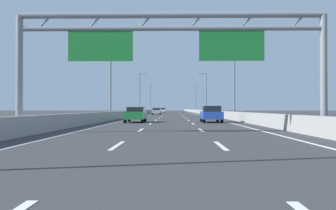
% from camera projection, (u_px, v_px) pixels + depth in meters
% --- Properties ---
extents(ground_plane, '(260.00, 260.00, 0.00)m').
position_uv_depth(ground_plane, '(173.00, 113.00, 99.96)').
color(ground_plane, '#38383A').
extents(lane_dash_left_1, '(0.16, 3.00, 0.01)m').
position_uv_depth(lane_dash_left_1, '(117.00, 145.00, 12.50)').
color(lane_dash_left_1, white).
rests_on(lane_dash_left_1, ground_plane).
extents(lane_dash_left_2, '(0.16, 3.00, 0.01)m').
position_uv_depth(lane_dash_left_2, '(141.00, 130.00, 21.50)').
color(lane_dash_left_2, white).
rests_on(lane_dash_left_2, ground_plane).
extents(lane_dash_left_3, '(0.16, 3.00, 0.01)m').
position_uv_depth(lane_dash_left_3, '(151.00, 124.00, 30.50)').
color(lane_dash_left_3, white).
rests_on(lane_dash_left_3, ground_plane).
extents(lane_dash_left_4, '(0.16, 3.00, 0.01)m').
position_uv_depth(lane_dash_left_4, '(156.00, 120.00, 39.50)').
color(lane_dash_left_4, white).
rests_on(lane_dash_left_4, ground_plane).
extents(lane_dash_left_5, '(0.16, 3.00, 0.01)m').
position_uv_depth(lane_dash_left_5, '(159.00, 118.00, 48.50)').
color(lane_dash_left_5, white).
rests_on(lane_dash_left_5, ground_plane).
extents(lane_dash_left_6, '(0.16, 3.00, 0.01)m').
position_uv_depth(lane_dash_left_6, '(161.00, 117.00, 57.49)').
color(lane_dash_left_6, white).
rests_on(lane_dash_left_6, ground_plane).
extents(lane_dash_left_7, '(0.16, 3.00, 0.01)m').
position_uv_depth(lane_dash_left_7, '(163.00, 115.00, 66.49)').
color(lane_dash_left_7, white).
rests_on(lane_dash_left_7, ground_plane).
extents(lane_dash_left_8, '(0.16, 3.00, 0.01)m').
position_uv_depth(lane_dash_left_8, '(164.00, 115.00, 75.49)').
color(lane_dash_left_8, white).
rests_on(lane_dash_left_8, ground_plane).
extents(lane_dash_left_9, '(0.16, 3.00, 0.01)m').
position_uv_depth(lane_dash_left_9, '(165.00, 114.00, 84.49)').
color(lane_dash_left_9, white).
rests_on(lane_dash_left_9, ground_plane).
extents(lane_dash_left_10, '(0.16, 3.00, 0.01)m').
position_uv_depth(lane_dash_left_10, '(166.00, 113.00, 93.49)').
color(lane_dash_left_10, white).
rests_on(lane_dash_left_10, ground_plane).
extents(lane_dash_left_11, '(0.16, 3.00, 0.01)m').
position_uv_depth(lane_dash_left_11, '(167.00, 113.00, 102.49)').
color(lane_dash_left_11, white).
rests_on(lane_dash_left_11, ground_plane).
extents(lane_dash_left_12, '(0.16, 3.00, 0.01)m').
position_uv_depth(lane_dash_left_12, '(167.00, 113.00, 111.48)').
color(lane_dash_left_12, white).
rests_on(lane_dash_left_12, ground_plane).
extents(lane_dash_left_13, '(0.16, 3.00, 0.01)m').
position_uv_depth(lane_dash_left_13, '(168.00, 112.00, 120.48)').
color(lane_dash_left_13, white).
rests_on(lane_dash_left_13, ground_plane).
extents(lane_dash_left_14, '(0.16, 3.00, 0.01)m').
position_uv_depth(lane_dash_left_14, '(168.00, 112.00, 129.48)').
color(lane_dash_left_14, white).
rests_on(lane_dash_left_14, ground_plane).
extents(lane_dash_left_15, '(0.16, 3.00, 0.01)m').
position_uv_depth(lane_dash_left_15, '(169.00, 112.00, 138.48)').
color(lane_dash_left_15, white).
rests_on(lane_dash_left_15, ground_plane).
extents(lane_dash_left_16, '(0.16, 3.00, 0.01)m').
position_uv_depth(lane_dash_left_16, '(169.00, 112.00, 147.48)').
color(lane_dash_left_16, white).
rests_on(lane_dash_left_16, ground_plane).
extents(lane_dash_left_17, '(0.16, 3.00, 0.01)m').
position_uv_depth(lane_dash_left_17, '(169.00, 112.00, 156.48)').
color(lane_dash_left_17, white).
rests_on(lane_dash_left_17, ground_plane).
extents(lane_dash_right_1, '(0.16, 3.00, 0.01)m').
position_uv_depth(lane_dash_right_1, '(221.00, 146.00, 12.45)').
color(lane_dash_right_1, white).
rests_on(lane_dash_right_1, ground_plane).
extents(lane_dash_right_2, '(0.16, 3.00, 0.01)m').
position_uv_depth(lane_dash_right_2, '(201.00, 130.00, 21.44)').
color(lane_dash_right_2, white).
rests_on(lane_dash_right_2, ground_plane).
extents(lane_dash_right_3, '(0.16, 3.00, 0.01)m').
position_uv_depth(lane_dash_right_3, '(193.00, 124.00, 30.44)').
color(lane_dash_right_3, white).
rests_on(lane_dash_right_3, ground_plane).
extents(lane_dash_right_4, '(0.16, 3.00, 0.01)m').
position_uv_depth(lane_dash_right_4, '(188.00, 120.00, 39.44)').
color(lane_dash_right_4, white).
rests_on(lane_dash_right_4, ground_plane).
extents(lane_dash_right_5, '(0.16, 3.00, 0.01)m').
position_uv_depth(lane_dash_right_5, '(186.00, 118.00, 48.44)').
color(lane_dash_right_5, white).
rests_on(lane_dash_right_5, ground_plane).
extents(lane_dash_right_6, '(0.16, 3.00, 0.01)m').
position_uv_depth(lane_dash_right_6, '(184.00, 117.00, 57.44)').
color(lane_dash_right_6, white).
rests_on(lane_dash_right_6, ground_plane).
extents(lane_dash_right_7, '(0.16, 3.00, 0.01)m').
position_uv_depth(lane_dash_right_7, '(182.00, 116.00, 66.44)').
color(lane_dash_right_7, white).
rests_on(lane_dash_right_7, ground_plane).
extents(lane_dash_right_8, '(0.16, 3.00, 0.01)m').
position_uv_depth(lane_dash_right_8, '(181.00, 115.00, 75.43)').
color(lane_dash_right_8, white).
rests_on(lane_dash_right_8, ground_plane).
extents(lane_dash_right_9, '(0.16, 3.00, 0.01)m').
position_uv_depth(lane_dash_right_9, '(181.00, 114.00, 84.43)').
color(lane_dash_right_9, white).
rests_on(lane_dash_right_9, ground_plane).
extents(lane_dash_right_10, '(0.16, 3.00, 0.01)m').
position_uv_depth(lane_dash_right_10, '(180.00, 113.00, 93.43)').
color(lane_dash_right_10, white).
rests_on(lane_dash_right_10, ground_plane).
extents(lane_dash_right_11, '(0.16, 3.00, 0.01)m').
position_uv_depth(lane_dash_right_11, '(179.00, 113.00, 102.43)').
color(lane_dash_right_11, white).
rests_on(lane_dash_right_11, ground_plane).
extents(lane_dash_right_12, '(0.16, 3.00, 0.01)m').
position_uv_depth(lane_dash_right_12, '(179.00, 113.00, 111.43)').
color(lane_dash_right_12, white).
rests_on(lane_dash_right_12, ground_plane).
extents(lane_dash_right_13, '(0.16, 3.00, 0.01)m').
position_uv_depth(lane_dash_right_13, '(178.00, 112.00, 120.43)').
color(lane_dash_right_13, white).
rests_on(lane_dash_right_13, ground_plane).
extents(lane_dash_right_14, '(0.16, 3.00, 0.01)m').
position_uv_depth(lane_dash_right_14, '(178.00, 112.00, 129.43)').
color(lane_dash_right_14, white).
rests_on(lane_dash_right_14, ground_plane).
extents(lane_dash_right_15, '(0.16, 3.00, 0.01)m').
position_uv_depth(lane_dash_right_15, '(178.00, 112.00, 138.42)').
color(lane_dash_right_15, white).
rests_on(lane_dash_right_15, ground_plane).
extents(lane_dash_right_16, '(0.16, 3.00, 0.01)m').
position_uv_depth(lane_dash_right_16, '(178.00, 112.00, 147.42)').
color(lane_dash_right_16, white).
rests_on(lane_dash_right_16, ground_plane).
extents(lane_dash_right_17, '(0.16, 3.00, 0.01)m').
position_uv_depth(lane_dash_right_17, '(177.00, 112.00, 156.42)').
color(lane_dash_right_17, white).
rests_on(lane_dash_right_17, ground_plane).
extents(edge_line_left, '(0.16, 176.00, 0.01)m').
position_uv_depth(edge_line_left, '(152.00, 114.00, 88.04)').
color(edge_line_left, white).
rests_on(edge_line_left, ground_plane).
extents(edge_line_right, '(0.16, 176.00, 0.01)m').
position_uv_depth(edge_line_right, '(194.00, 114.00, 87.88)').
color(edge_line_right, white).
rests_on(edge_line_right, ground_plane).
extents(barrier_left, '(0.45, 220.00, 0.95)m').
position_uv_depth(barrier_left, '(151.00, 111.00, 110.07)').
color(barrier_left, '#9E9E99').
rests_on(barrier_left, ground_plane).
extents(barrier_right, '(0.45, 220.00, 0.95)m').
position_uv_depth(barrier_right, '(196.00, 111.00, 109.85)').
color(barrier_right, '#9E9E99').
rests_on(barrier_right, ground_plane).
extents(sign_gantry, '(16.33, 0.36, 6.36)m').
position_uv_depth(sign_gantry, '(169.00, 41.00, 18.82)').
color(sign_gantry, gray).
rests_on(sign_gantry, ground_plane).
extents(streetlamp_left_mid, '(2.58, 0.28, 9.50)m').
position_uv_depth(streetlamp_left_mid, '(113.00, 76.00, 44.77)').
color(streetlamp_left_mid, slate).
rests_on(streetlamp_left_mid, ground_plane).
extents(streetlamp_right_mid, '(2.58, 0.28, 9.50)m').
position_uv_depth(streetlamp_right_mid, '(232.00, 76.00, 44.54)').
color(streetlamp_right_mid, slate).
rests_on(streetlamp_right_mid, ground_plane).
extents(streetlamp_left_far, '(2.58, 0.28, 9.50)m').
position_uv_depth(streetlamp_left_far, '(141.00, 91.00, 82.99)').
color(streetlamp_left_far, slate).
rests_on(streetlamp_left_far, ground_plane).
extents(streetlamp_right_far, '(2.58, 0.28, 9.50)m').
position_uv_depth(streetlamp_right_far, '(205.00, 91.00, 82.75)').
color(streetlamp_right_far, slate).
rests_on(streetlamp_right_far, ground_plane).
extents(streetlamp_left_distant, '(2.58, 0.28, 9.50)m').
position_uv_depth(streetlamp_left_distant, '(151.00, 96.00, 121.20)').
color(streetlamp_left_distant, slate).
rests_on(streetlamp_left_distant, ground_plane).
extents(streetlamp_right_distant, '(2.58, 0.28, 9.50)m').
position_uv_depth(streetlamp_right_distant, '(195.00, 96.00, 120.96)').
color(streetlamp_right_distant, slate).
rests_on(streetlamp_right_distant, ground_plane).
extents(blue_car, '(1.80, 4.22, 1.54)m').
position_uv_depth(blue_car, '(211.00, 114.00, 33.65)').
color(blue_car, '#2347AD').
rests_on(blue_car, ground_plane).
extents(silver_car, '(1.77, 4.13, 1.44)m').
position_uv_depth(silver_car, '(156.00, 111.00, 77.14)').
color(silver_car, '#A8ADB2').
rests_on(silver_car, ground_plane).
extents(green_car, '(1.77, 4.19, 1.44)m').
position_uv_depth(green_car, '(136.00, 114.00, 33.70)').
color(green_car, '#1E7A38').
rests_on(green_car, ground_plane).
extents(white_car, '(1.76, 4.53, 1.52)m').
position_uv_depth(white_car, '(163.00, 110.00, 119.69)').
color(white_car, silver).
rests_on(white_car, ground_plane).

